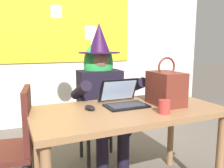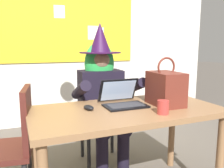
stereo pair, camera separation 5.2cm
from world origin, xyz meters
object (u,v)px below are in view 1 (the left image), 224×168
Objects in this scene: person_costumed at (101,89)px; computer_mouse at (90,108)px; chair_at_desk at (98,114)px; laptop at (123,99)px; handbag at (166,88)px; coffee_mug at (164,107)px; desk_main at (128,120)px; chair_spare_by_window at (13,142)px.

computer_mouse is (-0.28, -0.54, -0.02)m from person_costumed.
chair_at_desk is 0.68m from laptop.
laptop is 0.35m from handbag.
person_costumed reaches higher than handbag.
desk_main is at bearing 129.03° from coffee_mug.
person_costumed reaches higher than desk_main.
handbag is 3.98× the size of coffee_mug.
computer_mouse is at bearing -26.24° from person_costumed.
chair_at_desk is at bearing 49.99° from computer_mouse.
person_costumed is 0.61m from computer_mouse.
coffee_mug is at bearing 12.85° from chair_at_desk.
chair_at_desk is at bearing 99.97° from coffee_mug.
desk_main is at bearing 178.56° from handbag.
laptop is 0.29m from computer_mouse.
chair_at_desk is at bearing 178.75° from person_costumed.
desk_main is at bearing 0.86° from person_costumed.
handbag is (0.32, -0.11, 0.09)m from laptop.
handbag is at bearing -23.32° from computer_mouse.
person_costumed is 1.58× the size of chair_spare_by_window.
chair_spare_by_window is at bearing 154.59° from coffee_mug.
chair_spare_by_window is (-0.82, 0.15, -0.28)m from laptop.
computer_mouse is at bearing 167.12° from chair_spare_by_window.
handbag is (0.60, -0.07, 0.12)m from computer_mouse.
person_costumed is 0.50m from laptop.
computer_mouse reaches higher than desk_main.
person_costumed is at bearing 101.79° from coffee_mug.
laptop is (0.01, -0.50, 0.01)m from person_costumed.
chair_spare_by_window reaches higher than coffee_mug.
laptop is 0.88m from chair_spare_by_window.
chair_spare_by_window is at bearing 162.74° from desk_main.
computer_mouse is 1.09× the size of coffee_mug.
computer_mouse is 0.62m from chair_spare_by_window.
chair_spare_by_window is (-0.98, 0.47, -0.28)m from coffee_mug.
coffee_mug is (0.45, -0.28, 0.03)m from computer_mouse.
chair_spare_by_window is (-0.53, 0.19, -0.25)m from computer_mouse.
desk_main is 1.60× the size of chair_spare_by_window.
chair_at_desk is at bearing 89.17° from desk_main.
laptop reaches higher than chair_at_desk.
laptop reaches higher than computer_mouse.
desk_main is 0.31m from coffee_mug.
person_costumed is at bearing 45.88° from computer_mouse.
handbag is 1.22m from chair_spare_by_window.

